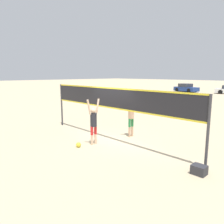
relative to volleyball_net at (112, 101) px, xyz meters
The scene contains 7 objects.
ground_plane 1.85m from the volleyball_net, ahead, with size 200.00×200.00×0.00m, color #C6B28C.
volleyball_net is the anchor object (origin of this frame).
player_spiker 1.25m from the volleyball_net, 100.43° to the right, with size 0.28×0.69×2.00m.
player_blocker 1.33m from the volleyball_net, 82.50° to the left, with size 0.28×0.72×2.25m.
volleyball 2.43m from the volleyball_net, 100.89° to the right, with size 0.21×0.21×0.21m.
gear_bag 4.68m from the volleyball_net, ahead, with size 0.42×0.36×0.29m.
parked_car_mid 31.14m from the volleyball_net, 111.77° to the left, with size 4.40×2.66×1.40m.
Camera 1 is at (7.03, -6.73, 3.05)m, focal length 35.00 mm.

